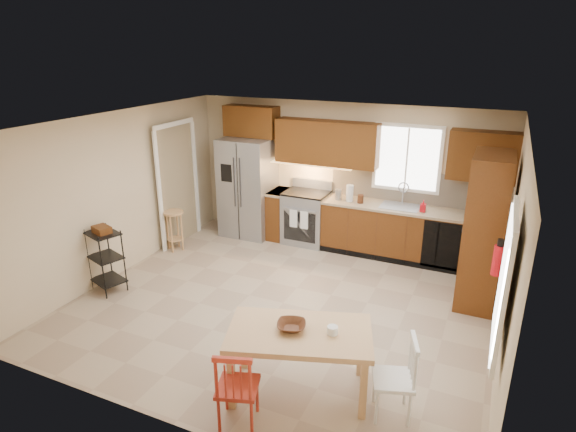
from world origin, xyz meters
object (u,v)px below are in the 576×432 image
Objects in this scene: range_stove at (306,218)px; chair_red at (238,385)px; soap_bottle at (423,206)px; chair_white at (393,378)px; bar_stool at (175,231)px; utility_cart at (106,260)px; table_bowl at (291,330)px; refrigerator at (248,187)px; fire_extinguisher at (498,260)px; dining_table at (299,362)px; pantry at (484,231)px; table_jar at (332,332)px.

chair_red is at bearing -75.90° from range_stove.
soap_bottle reaches higher than chair_white.
bar_stool is 1.61m from utility_cart.
refrigerator is at bearing 124.34° from table_bowl.
chair_red is (-2.08, -2.35, -0.68)m from fire_extinguisher.
refrigerator is at bearing 99.31° from chair_red.
dining_table is (2.60, -3.68, -0.56)m from refrigerator.
refrigerator is at bearing 26.22° from chair_white.
utility_cart is (-0.80, -2.82, -0.44)m from refrigerator.
pantry is 2.48× the size of chair_red.
table_bowl is (-1.04, -0.05, 0.29)m from chair_white.
utility_cart is (-3.98, -2.79, -0.52)m from soap_bottle.
table_jar is at bearing -2.24° from dining_table.
refrigerator is at bearing 129.12° from table_jar.
refrigerator is 4.54m from dining_table.
table_jar is at bearing -94.22° from soap_bottle.
soap_bottle reaches higher than chair_red.
fire_extinguisher is at bearing -32.62° from range_stove.
soap_bottle is 4.89m from utility_cart.
utility_cart is (-3.72, 0.77, -0.26)m from table_jar.
dining_table is 2.02× the size of bar_stool.
utility_cart is (-4.93, -1.89, -0.58)m from pantry.
chair_red is at bearing -118.90° from pantry.
pantry is at bearing 59.55° from table_bowl.
bar_stool is at bearing 108.82° from utility_cart.
table_bowl is 4.14m from bar_stool.
chair_red is 2.90× the size of table_bowl.
bar_stool is (-5.13, 0.76, -0.74)m from fire_extinguisher.
fire_extinguisher is at bearing -9.47° from bar_stool.
fire_extinguisher reaches higher than chair_red.
table_jar is at bearing -33.59° from bar_stool.
bar_stool is (-4.35, 2.41, -0.07)m from chair_white.
soap_bottle is 0.20× the size of utility_cart.
pantry is 2.83m from chair_white.
chair_red is at bearing -46.60° from bar_stool.
chair_red is at bearing -7.49° from utility_cart.
refrigerator is 3.18m from soap_bottle.
soap_bottle is at bearing -2.40° from range_stove.
table_jar reaches higher than dining_table.
range_stove is 4.01m from dining_table.
range_stove is at bearing 161.71° from pantry.
chair_red is 1.04m from table_jar.
table_jar is (0.40, 0.09, 0.03)m from table_bowl.
fire_extinguisher is 1.24× the size of table_bowl.
utility_cart is (-3.40, 0.86, 0.12)m from dining_table.
range_stove is at bearing 115.85° from table_jar.
chair_white is at bearing -84.10° from soap_bottle.
table_jar is at bearing 12.53° from table_bowl.
fire_extinguisher is (4.33, -1.98, 0.19)m from refrigerator.
fire_extinguisher is at bearing 26.39° from dining_table.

